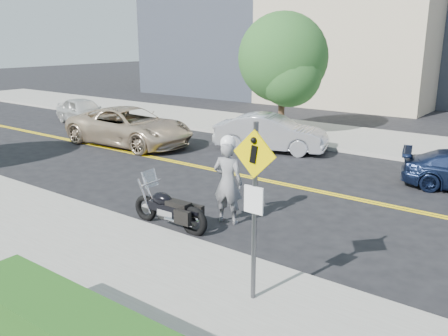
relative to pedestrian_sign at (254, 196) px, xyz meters
name	(u,v)px	position (x,y,z in m)	size (l,w,h in m)	color
ground_plane	(252,178)	(-4.20, 6.31, -1.96)	(120.00, 120.00, 0.00)	black
sidewalk_near	(46,260)	(-4.20, -1.19, -1.89)	(60.00, 5.00, 0.15)	#9E9B91
sidewalk_far	(345,138)	(-4.20, 13.81, -1.89)	(60.00, 5.00, 0.15)	#9E9B91
pedestrian_sign	(254,196)	(0.00, 0.00, 0.00)	(0.78, 0.08, 3.00)	#4C4C51
motorcyclist	(228,180)	(-2.56, 2.77, -0.88)	(0.83, 0.63, 2.18)	#A8A8AD
motorcycle	(169,201)	(-3.50, 1.71, -1.31)	(2.15, 0.65, 1.31)	black
suv	(130,126)	(-11.01, 7.30, -1.18)	(2.60, 5.64, 1.57)	#C2AD8E
parked_car_white	(83,111)	(-16.65, 9.20, -1.28)	(1.60, 3.97, 1.35)	silver
parked_car_silver	(271,133)	(-5.70, 9.89, -1.23)	(1.54, 4.41, 1.45)	#BABCC3
tree_far_a	(283,58)	(-7.07, 13.04, 1.53)	(4.04, 4.04, 5.52)	#382619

